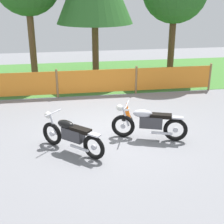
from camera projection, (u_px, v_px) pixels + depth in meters
ground at (110, 130)px, 9.01m from camera, size 24.00×24.00×0.02m
grass_verge at (90, 76)px, 14.52m from camera, size 24.00×5.68×0.01m
barrier_fence at (97, 81)px, 11.72m from camera, size 8.84×0.08×1.05m
motorcycle_lead at (149, 123)px, 8.34m from camera, size 1.93×0.85×0.95m
motorcycle_trailing at (71, 135)px, 7.70m from camera, size 1.49×1.38×0.91m
traffic_cone at (127, 111)px, 9.71m from camera, size 0.32×0.32×0.53m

